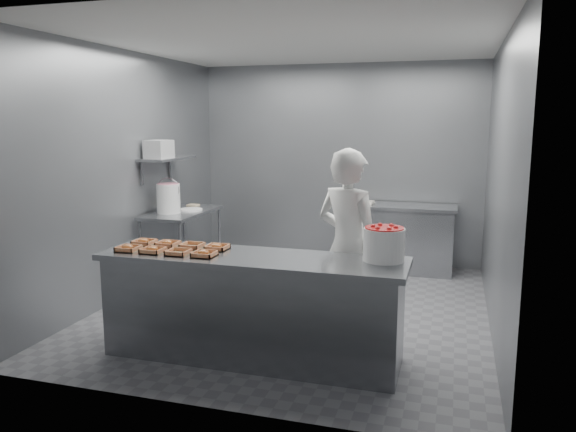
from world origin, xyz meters
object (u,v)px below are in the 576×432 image
at_px(tray_0, 128,248).
at_px(strawberry_tub, 384,243).
at_px(tray_6, 192,246).
at_px(service_counter, 252,307).
at_px(tray_3, 204,254).
at_px(prep_table, 182,235).
at_px(tray_5, 168,244).
at_px(tray_1, 153,250).
at_px(tray_7, 217,247).
at_px(back_counter, 398,238).
at_px(glaze_bucket, 168,198).
at_px(tray_2, 178,252).
at_px(appliance, 159,149).
at_px(worker, 348,247).
at_px(tray_4, 144,242).

height_order(tray_0, strawberry_tub, strawberry_tub).
distance_m(tray_6, strawberry_tub, 1.69).
xyz_separation_m(service_counter, tray_3, (-0.37, -0.13, 0.47)).
relative_size(prep_table, tray_5, 6.40).
xyz_separation_m(tray_1, tray_7, (0.48, 0.26, 0.00)).
distance_m(service_counter, strawberry_tub, 1.24).
xyz_separation_m(back_counter, tray_0, (-1.99, -3.38, 0.47)).
xyz_separation_m(tray_5, glaze_bucket, (-0.88, 1.64, 0.17)).
distance_m(tray_2, tray_6, 0.26).
height_order(prep_table, tray_0, tray_0).
distance_m(prep_table, appliance, 1.11).
bearing_deg(tray_3, worker, 34.15).
relative_size(prep_table, appliance, 4.11).
relative_size(tray_5, strawberry_tub, 0.57).
height_order(tray_0, tray_4, same).
distance_m(tray_2, tray_3, 0.24).
xyz_separation_m(prep_table, tray_0, (0.56, -2.08, 0.33)).
bearing_deg(worker, tray_4, 39.57).
height_order(back_counter, tray_5, tray_5).
bearing_deg(glaze_bucket, tray_6, -55.65).
xyz_separation_m(tray_1, tray_2, (0.24, 0.00, -0.00)).
distance_m(tray_6, glaze_bucket, 2.00).
bearing_deg(tray_5, tray_6, 0.00).
distance_m(back_counter, tray_0, 3.95).
relative_size(tray_1, tray_5, 1.00).
xyz_separation_m(worker, strawberry_tub, (0.37, -0.45, 0.16)).
relative_size(tray_2, tray_7, 1.00).
bearing_deg(worker, back_counter, -69.24).
distance_m(tray_0, worker, 1.94).
height_order(prep_table, worker, worker).
xyz_separation_m(prep_table, back_counter, (2.55, 1.30, -0.14)).
bearing_deg(glaze_bucket, tray_4, -68.71).
xyz_separation_m(service_counter, tray_0, (-1.09, -0.13, 0.47)).
relative_size(tray_6, appliance, 0.64).
bearing_deg(service_counter, glaze_bucket, 134.27).
xyz_separation_m(prep_table, glaze_bucket, (-0.08, -0.17, 0.50)).
bearing_deg(tray_7, glaze_bucket, 129.61).
xyz_separation_m(back_counter, glaze_bucket, (-2.63, -1.47, 0.64)).
height_order(tray_6, tray_7, tray_7).
distance_m(back_counter, tray_7, 3.40).
xyz_separation_m(tray_0, tray_1, (0.24, 0.00, 0.00)).
distance_m(prep_table, tray_2, 2.35).
height_order(tray_5, tray_7, same).
bearing_deg(tray_6, tray_2, -90.00).
xyz_separation_m(tray_0, tray_3, (0.72, 0.00, 0.00)).
distance_m(tray_1, glaze_bucket, 2.11).
height_order(worker, appliance, appliance).
bearing_deg(back_counter, tray_2, -114.02).
relative_size(prep_table, tray_4, 6.40).
distance_m(tray_7, appliance, 2.30).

